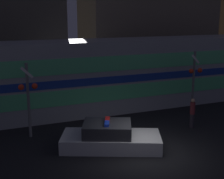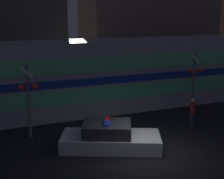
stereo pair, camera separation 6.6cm
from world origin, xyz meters
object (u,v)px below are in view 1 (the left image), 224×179
train (113,75)px  crossing_signal_near (194,78)px  police_car (110,138)px  pedestrian (192,113)px

train → crossing_signal_near: size_ratio=5.66×
train → police_car: (-2.43, -5.64, -1.68)m
train → police_car: bearing=-113.3°
train → pedestrian: train is taller
police_car → pedestrian: (4.94, 0.79, 0.33)m
police_car → crossing_signal_near: size_ratio=1.27×
train → pedestrian: (2.51, -4.85, -1.35)m
pedestrian → crossing_signal_near: crossing_signal_near is taller
train → pedestrian: 5.63m
pedestrian → crossing_signal_near: size_ratio=0.42×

